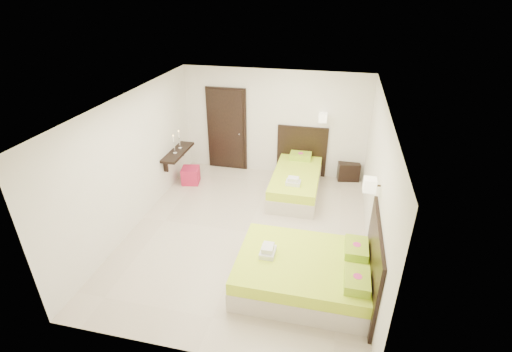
% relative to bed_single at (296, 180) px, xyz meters
% --- Properties ---
extents(floor, '(5.50, 5.50, 0.00)m').
position_rel_bed_single_xyz_m(floor, '(-0.72, -1.81, -0.31)').
color(floor, beige).
rests_on(floor, ground).
extents(bed_single, '(1.23, 2.05, 1.69)m').
position_rel_bed_single_xyz_m(bed_single, '(0.00, 0.00, 0.00)').
color(bed_single, beige).
rests_on(bed_single, ground).
extents(bed_double, '(2.08, 1.77, 1.72)m').
position_rel_bed_single_xyz_m(bed_double, '(0.57, -3.02, 0.00)').
color(bed_double, beige).
rests_on(bed_double, ground).
extents(nightstand, '(0.58, 0.53, 0.46)m').
position_rel_bed_single_xyz_m(nightstand, '(1.16, 0.95, -0.08)').
color(nightstand, black).
rests_on(nightstand, ground).
extents(ottoman, '(0.47, 0.47, 0.40)m').
position_rel_bed_single_xyz_m(ottoman, '(-2.55, -0.14, -0.11)').
color(ottoman, '#A61639').
rests_on(ottoman, ground).
extents(door, '(1.02, 0.15, 2.14)m').
position_rel_bed_single_xyz_m(door, '(-1.92, 0.89, 0.74)').
color(door, black).
rests_on(door, ground).
extents(console_shelf, '(0.35, 1.20, 0.78)m').
position_rel_bed_single_xyz_m(console_shelf, '(-2.80, -0.21, 0.51)').
color(console_shelf, black).
rests_on(console_shelf, ground).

